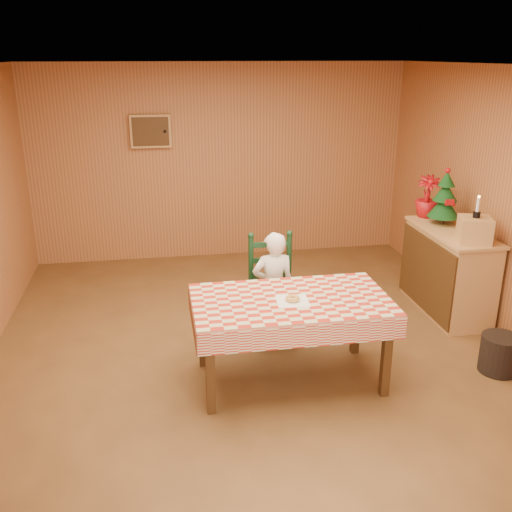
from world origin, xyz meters
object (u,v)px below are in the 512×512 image
Objects in this scene: shelf_unit at (447,271)px; storage_bin at (500,354)px; seated_child at (273,288)px; christmas_tree at (445,199)px; crate at (475,230)px; ladder_chair at (272,291)px; dining_table at (291,308)px.

storage_bin is at bearing -95.74° from shelf_unit.
seated_child is 1.81× the size of christmas_tree.
shelf_unit is 0.71m from crate.
ladder_chair is at bearing 152.56° from storage_bin.
ladder_chair is 3.14× the size of storage_bin.
crate is 0.67m from christmas_tree.
seated_child is at bearing 178.91° from crate.
ladder_chair is 0.08m from seated_child.
storage_bin is at bearing -98.88° from crate.
crate is at bearing 178.91° from seated_child.
christmas_tree reaches higher than storage_bin.
christmas_tree reaches higher than shelf_unit.
seated_child reaches higher than dining_table.
dining_table is 2.47m from christmas_tree.
shelf_unit is 2.00× the size of christmas_tree.
seated_child is (-0.00, -0.06, 0.06)m from ladder_chair.
christmas_tree is at bearing -163.09° from seated_child.
seated_child is 2.12m from storage_bin.
seated_child is 3.75× the size of crate.
crate reaches higher than shelf_unit.
dining_table is 0.74m from seated_child.
seated_child is at bearing -169.76° from shelf_unit.
dining_table is 1.95m from storage_bin.
ladder_chair is 0.87× the size of shelf_unit.
christmas_tree reaches higher than crate.
christmas_tree reaches higher than seated_child.
crate is at bearing 81.12° from storage_bin.
crate is 1.25m from storage_bin.
seated_child is 2.20m from christmas_tree.
ladder_chair is 3.60× the size of crate.
dining_table is at bearing -146.30° from christmas_tree.
shelf_unit is 0.79m from christmas_tree.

